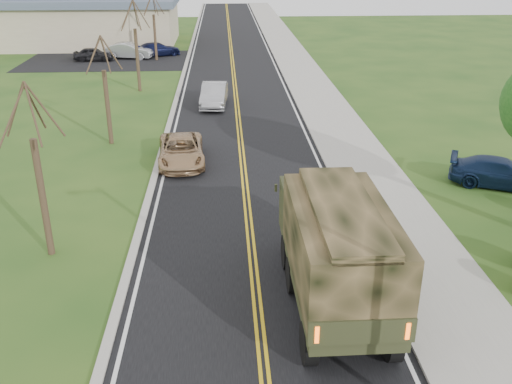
{
  "coord_description": "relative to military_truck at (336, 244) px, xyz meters",
  "views": [
    {
      "loc": [
        -0.86,
        -7.78,
        9.95
      ],
      "look_at": [
        0.21,
        10.84,
        1.8
      ],
      "focal_mm": 40.0,
      "sensor_mm": 36.0,
      "label": 1
    }
  ],
  "objects": [
    {
      "name": "sedan_silver",
      "position": [
        -3.73,
        23.06,
        -1.32
      ],
      "size": [
        1.88,
        4.64,
        1.5
      ],
      "primitive_type": "imported",
      "rotation": [
        0.0,
        0.0,
        -0.07
      ],
      "color": "#A1A1A5",
      "rests_on": "ground"
    },
    {
      "name": "bare_tree_c",
      "position": [
        -9.24,
        27.63,
        0.7
      ],
      "size": [
        2.04,
        2.39,
        6.42
      ],
      "color": "#38281C",
      "rests_on": "ground"
    },
    {
      "name": "curb_right",
      "position": [
        1.91,
        33.63,
        -2.01
      ],
      "size": [
        0.3,
        120.0,
        0.12
      ],
      "primitive_type": "cube",
      "color": "#9E998E",
      "rests_on": "ground"
    },
    {
      "name": "lot_car_navy",
      "position": [
        -9.34,
        41.83,
        -1.43
      ],
      "size": [
        4.74,
        3.47,
        1.28
      ],
      "primitive_type": "imported",
      "rotation": [
        0.0,
        0.0,
        2.0
      ],
      "color": "black",
      "rests_on": "ground"
    },
    {
      "name": "curb_left",
      "position": [
        -6.39,
        33.63,
        -2.02
      ],
      "size": [
        0.3,
        120.0,
        0.1
      ],
      "primitive_type": "cube",
      "color": "#9E998E",
      "rests_on": "ground"
    },
    {
      "name": "bare_tree_b",
      "position": [
        -9.24,
        15.63,
        0.4
      ],
      "size": [
        1.83,
        2.14,
        5.73
      ],
      "color": "#38281C",
      "rests_on": "ground"
    },
    {
      "name": "military_truck",
      "position": [
        0.0,
        0.0,
        0.0
      ],
      "size": [
        2.6,
        7.28,
        3.62
      ],
      "rotation": [
        0.0,
        0.0,
        0.01
      ],
      "color": "black",
      "rests_on": "ground"
    },
    {
      "name": "lot_car_dark",
      "position": [
        -14.93,
        39.6,
        -1.46
      ],
      "size": [
        3.63,
        1.52,
        1.23
      ],
      "primitive_type": "imported",
      "rotation": [
        0.0,
        0.0,
        1.59
      ],
      "color": "black",
      "rests_on": "ground"
    },
    {
      "name": "sidewalk_right",
      "position": [
        3.66,
        33.63,
        -2.02
      ],
      "size": [
        3.2,
        120.0,
        0.1
      ],
      "primitive_type": "cube",
      "color": "#9E998E",
      "rests_on": "ground"
    },
    {
      "name": "suv_champagne",
      "position": [
        -5.24,
        12.37,
        -1.42
      ],
      "size": [
        2.5,
        4.84,
        1.3
      ],
      "primitive_type": "imported",
      "rotation": [
        0.0,
        0.0,
        0.07
      ],
      "color": "tan",
      "rests_on": "ground"
    },
    {
      "name": "lot_car_silver",
      "position": [
        -11.9,
        40.58,
        -1.34
      ],
      "size": [
        4.64,
        2.2,
        1.47
      ],
      "primitive_type": "imported",
      "rotation": [
        0.0,
        0.0,
        1.42
      ],
      "color": "#B5B5BA",
      "rests_on": "ground"
    },
    {
      "name": "road",
      "position": [
        -2.24,
        33.63,
        -2.07
      ],
      "size": [
        8.0,
        120.0,
        0.01
      ],
      "primitive_type": "cube",
      "color": "black",
      "rests_on": "ground"
    },
    {
      "name": "bare_tree_d",
      "position": [
        -9.24,
        39.63,
        0.48
      ],
      "size": [
        1.88,
        2.2,
        5.91
      ],
      "color": "#38281C",
      "rests_on": "ground"
    },
    {
      "name": "commercial_building",
      "position": [
        -18.22,
        49.6,
        0.61
      ],
      "size": [
        25.5,
        21.5,
        5.65
      ],
      "color": "tan",
      "rests_on": "ground"
    },
    {
      "name": "pickup_navy",
      "position": [
        9.07,
        8.61,
        -1.44
      ],
      "size": [
        4.71,
        3.38,
        1.27
      ],
      "primitive_type": "imported",
      "rotation": [
        0.0,
        0.0,
        1.16
      ],
      "color": "#11203E",
      "rests_on": "ground"
    },
    {
      "name": "bare_tree_a",
      "position": [
        -9.24,
        3.63,
        0.55
      ],
      "size": [
        1.93,
        2.26,
        6.08
      ],
      "color": "#38281C",
      "rests_on": "ground"
    }
  ]
}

